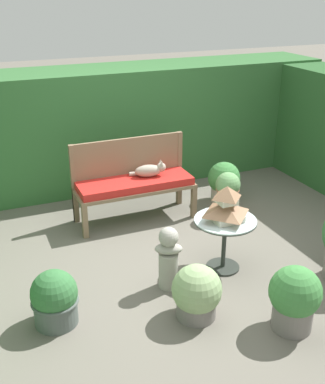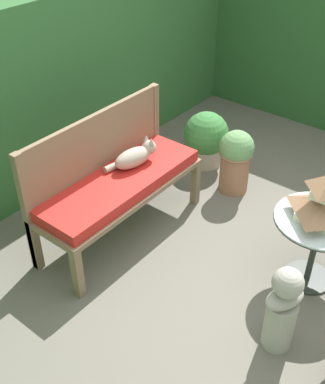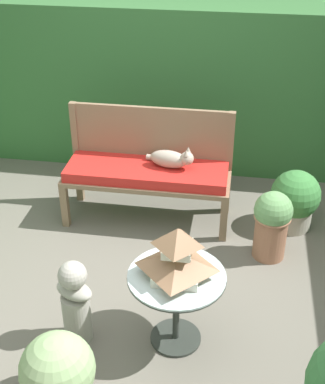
{
  "view_description": "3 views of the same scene",
  "coord_description": "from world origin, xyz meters",
  "px_view_note": "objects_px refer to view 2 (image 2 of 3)",
  "views": [
    {
      "loc": [
        -1.85,
        -3.92,
        2.64
      ],
      "look_at": [
        0.01,
        0.48,
        0.57
      ],
      "focal_mm": 45.0,
      "sensor_mm": 36.0,
      "label": 1
    },
    {
      "loc": [
        -2.21,
        -1.03,
        2.51
      ],
      "look_at": [
        -0.09,
        0.66,
        0.55
      ],
      "focal_mm": 45.0,
      "sensor_mm": 36.0,
      "label": 2
    },
    {
      "loc": [
        0.63,
        -2.82,
        2.68
      ],
      "look_at": [
        0.1,
        0.61,
        0.56
      ],
      "focal_mm": 50.0,
      "sensor_mm": 36.0,
      "label": 3
    }
  ],
  "objects_px": {
    "garden_bust": "(282,308)",
    "potted_plant_bench_left": "(206,139)",
    "cat": "(135,156)",
    "garden_bench": "(121,187)",
    "patio_table": "(318,233)",
    "potted_plant_table_near": "(236,159)"
  },
  "relations": [
    {
      "from": "garden_bust",
      "to": "potted_plant_bench_left",
      "type": "height_order",
      "value": "garden_bust"
    },
    {
      "from": "cat",
      "to": "garden_bust",
      "type": "xyz_separation_m",
      "value": [
        -0.4,
        -1.49,
        -0.28
      ]
    },
    {
      "from": "garden_bench",
      "to": "patio_table",
      "type": "bearing_deg",
      "value": -72.33
    },
    {
      "from": "cat",
      "to": "garden_bench",
      "type": "bearing_deg",
      "value": -161.82
    },
    {
      "from": "patio_table",
      "to": "garden_bust",
      "type": "distance_m",
      "value": 0.65
    },
    {
      "from": "potted_plant_table_near",
      "to": "garden_bench",
      "type": "bearing_deg",
      "value": 160.6
    },
    {
      "from": "potted_plant_table_near",
      "to": "patio_table",
      "type": "bearing_deg",
      "value": -121.51
    },
    {
      "from": "garden_bench",
      "to": "cat",
      "type": "relative_size",
      "value": 3.36
    },
    {
      "from": "cat",
      "to": "potted_plant_bench_left",
      "type": "bearing_deg",
      "value": 12.68
    },
    {
      "from": "potted_plant_bench_left",
      "to": "garden_bench",
      "type": "bearing_deg",
      "value": -176.6
    },
    {
      "from": "garden_bench",
      "to": "potted_plant_table_near",
      "type": "relative_size",
      "value": 2.44
    },
    {
      "from": "cat",
      "to": "garden_bust",
      "type": "bearing_deg",
      "value": -95.03
    },
    {
      "from": "potted_plant_table_near",
      "to": "potted_plant_bench_left",
      "type": "relative_size",
      "value": 1.1
    },
    {
      "from": "garden_bench",
      "to": "garden_bust",
      "type": "height_order",
      "value": "garden_bust"
    },
    {
      "from": "garden_bust",
      "to": "potted_plant_bench_left",
      "type": "xyz_separation_m",
      "value": [
        1.46,
        1.53,
        -0.05
      ]
    },
    {
      "from": "potted_plant_bench_left",
      "to": "garden_bust",
      "type": "bearing_deg",
      "value": -133.55
    },
    {
      "from": "garden_bench",
      "to": "potted_plant_bench_left",
      "type": "xyz_separation_m",
      "value": [
        1.26,
        0.07,
        -0.17
      ]
    },
    {
      "from": "patio_table",
      "to": "potted_plant_table_near",
      "type": "xyz_separation_m",
      "value": [
        0.61,
        1.0,
        -0.11
      ]
    },
    {
      "from": "cat",
      "to": "potted_plant_bench_left",
      "type": "xyz_separation_m",
      "value": [
        1.05,
        0.05,
        -0.33
      ]
    },
    {
      "from": "potted_plant_table_near",
      "to": "garden_bust",
      "type": "bearing_deg",
      "value": -139.05
    },
    {
      "from": "cat",
      "to": "potted_plant_table_near",
      "type": "distance_m",
      "value": 0.98
    },
    {
      "from": "patio_table",
      "to": "garden_bust",
      "type": "xyz_separation_m",
      "value": [
        -0.64,
        -0.08,
        -0.11
      ]
    }
  ]
}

